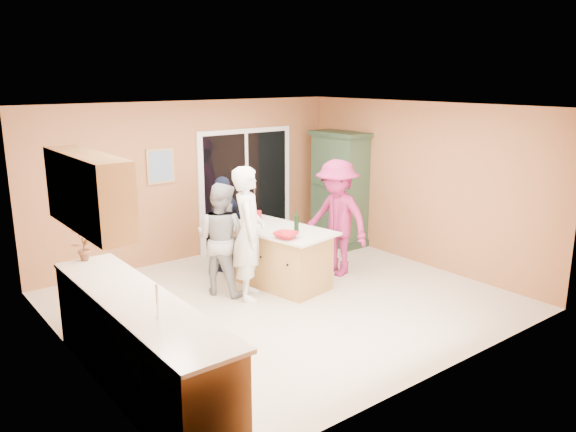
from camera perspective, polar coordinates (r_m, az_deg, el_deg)
floor at (r=7.74m, az=-0.43°, el=-8.60°), size 5.50×5.50×0.00m
ceiling at (r=7.15m, az=-0.47°, el=11.01°), size 5.50×5.00×0.10m
wall_back at (r=9.40m, az=-9.75°, el=3.55°), size 5.50×0.10×2.60m
wall_front at (r=5.63m, az=15.24°, el=-3.81°), size 5.50×0.10×2.60m
wall_left at (r=6.13m, az=-21.37°, el=-2.85°), size 0.10×5.00×2.60m
wall_right at (r=9.23m, az=13.27°, el=3.18°), size 0.10×5.00×2.60m
left_cabinet_run at (r=5.59m, az=-14.32°, el=-13.16°), size 0.65×3.05×1.24m
upper_cabinets at (r=5.86m, az=-19.66°, el=2.36°), size 0.35×1.60×0.75m
sliding_door at (r=9.95m, az=-4.27°, el=2.82°), size 1.90×0.07×2.10m
framed_picture at (r=9.09m, az=-12.82°, el=4.97°), size 0.46×0.04×0.56m
kitchen_island at (r=8.20m, az=-0.91°, el=-4.31°), size 1.14×1.74×0.85m
green_hutch at (r=10.17m, az=5.24°, el=2.69°), size 0.58×1.10×2.03m
woman_white at (r=7.58m, az=-4.03°, el=-1.77°), size 0.74×0.80×1.83m
woman_grey at (r=7.83m, az=-6.78°, el=-2.31°), size 0.89×0.96×1.58m
woman_navy at (r=8.79m, az=-6.47°, el=-0.75°), size 0.95×0.74×1.50m
woman_magenta at (r=8.53m, az=4.98°, el=-0.20°), size 0.80×1.22×1.78m
serving_bowl at (r=7.57m, az=-0.21°, el=-1.98°), size 0.42×0.42×0.08m
tulip_vase at (r=6.73m, az=-20.13°, el=-2.53°), size 0.27×0.22×0.44m
tumbler_near at (r=8.62m, az=-3.00°, el=0.14°), size 0.11×0.11×0.12m
tumbler_far at (r=8.57m, az=-3.00°, el=-0.05°), size 0.09×0.09×0.09m
wine_bottle at (r=7.88m, az=0.86°, el=-0.78°), size 0.07×0.07×0.30m
white_plate at (r=8.32m, az=-3.49°, el=-0.76°), size 0.30×0.30×0.02m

